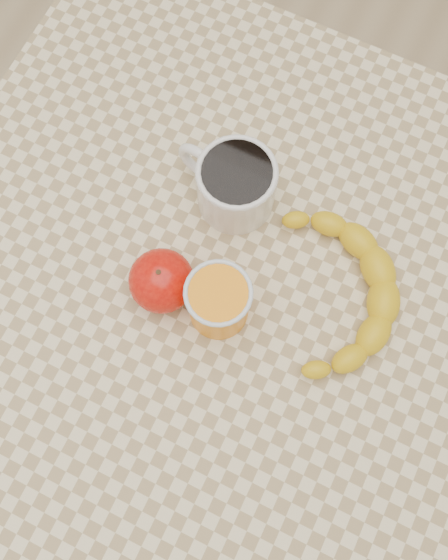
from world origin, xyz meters
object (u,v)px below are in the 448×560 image
at_px(orange_juice_glass, 219,302).
at_px(apple, 161,281).
at_px(banana, 338,293).
at_px(table, 224,301).
at_px(coffee_mug, 234,183).

bearing_deg(orange_juice_glass, apple, -176.63).
xyz_separation_m(apple, banana, (0.19, 0.08, -0.02)).
distance_m(orange_juice_glass, apple, 0.07).
distance_m(apple, banana, 0.21).
xyz_separation_m(table, coffee_mug, (-0.04, 0.11, 0.13)).
distance_m(table, coffee_mug, 0.17).
bearing_deg(banana, coffee_mug, 137.87).
bearing_deg(banana, table, 177.62).
relative_size(coffee_mug, banana, 0.48).
height_order(table, apple, apple).
height_order(coffee_mug, orange_juice_glass, orange_juice_glass).
height_order(table, coffee_mug, coffee_mug).
relative_size(coffee_mug, apple, 1.79).
bearing_deg(table, apple, -149.74).
relative_size(table, banana, 2.70).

